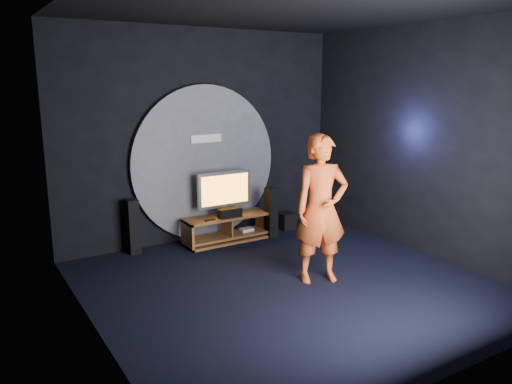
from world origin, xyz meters
TOP-DOWN VIEW (x-y plane):
  - floor at (0.00, 0.00)m, footprint 5.00×5.00m
  - back_wall at (0.00, 2.50)m, footprint 5.00×0.04m
  - front_wall at (0.00, -2.50)m, footprint 5.00×0.04m
  - left_wall at (-2.50, 0.00)m, footprint 0.04×5.00m
  - right_wall at (2.50, 0.00)m, footprint 0.04×5.00m
  - ceiling at (0.00, 0.00)m, footprint 5.00×5.00m
  - wall_disc_panel at (0.00, 2.44)m, footprint 2.60×0.11m
  - media_console at (0.19, 2.05)m, footprint 1.48×0.45m
  - tv at (0.18, 2.12)m, footprint 0.97×0.22m
  - center_speaker at (0.18, 1.94)m, footprint 0.40×0.15m
  - remote at (-0.19, 1.93)m, footprint 0.18×0.05m
  - tower_speaker_left at (-1.34, 2.30)m, footprint 0.17×0.19m
  - tower_speaker_right at (0.96, 1.88)m, footprint 0.17×0.19m
  - subwoofer at (1.47, 2.13)m, footprint 0.27×0.27m
  - player at (0.45, -0.08)m, footprint 0.84×0.68m

SIDE VIEW (x-z plane):
  - floor at x=0.00m, z-range 0.00..0.00m
  - subwoofer at x=1.47m, z-range 0.00..0.30m
  - media_console at x=0.19m, z-range -0.03..0.42m
  - tower_speaker_left at x=-1.34m, z-range 0.00..0.87m
  - tower_speaker_right at x=0.96m, z-range 0.00..0.87m
  - remote at x=-0.19m, z-range 0.45..0.47m
  - center_speaker at x=0.18m, z-range 0.45..0.60m
  - tv at x=0.18m, z-range 0.48..1.22m
  - player at x=0.45m, z-range 0.00..1.99m
  - wall_disc_panel at x=0.00m, z-range 0.00..2.60m
  - back_wall at x=0.00m, z-range 0.00..3.50m
  - front_wall at x=0.00m, z-range 0.00..3.50m
  - left_wall at x=-2.50m, z-range 0.00..3.50m
  - right_wall at x=2.50m, z-range 0.00..3.50m
  - ceiling at x=0.00m, z-range 3.50..3.51m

